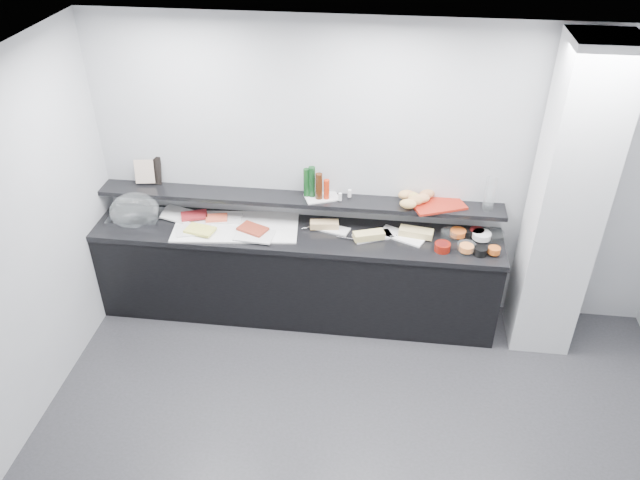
# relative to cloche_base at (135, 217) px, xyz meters

# --- Properties ---
(ground) EXTENTS (5.00, 5.00, 0.00)m
(ground) POSITION_rel_cloche_base_xyz_m (2.18, -1.74, -0.92)
(ground) COLOR #2D2D30
(ground) RESTS_ON ground
(back_wall) EXTENTS (5.00, 0.02, 2.70)m
(back_wall) POSITION_rel_cloche_base_xyz_m (2.18, 0.26, 0.43)
(back_wall) COLOR #ACAFB3
(back_wall) RESTS_ON ground
(ceiling) EXTENTS (5.00, 5.00, 0.00)m
(ceiling) POSITION_rel_cloche_base_xyz_m (2.18, -1.74, 1.78)
(ceiling) COLOR white
(ceiling) RESTS_ON back_wall
(column) EXTENTS (0.50, 0.50, 2.70)m
(column) POSITION_rel_cloche_base_xyz_m (3.68, -0.09, 0.43)
(column) COLOR silver
(column) RESTS_ON ground
(buffet_cabinet) EXTENTS (3.60, 0.60, 0.85)m
(buffet_cabinet) POSITION_rel_cloche_base_xyz_m (1.48, -0.04, -0.50)
(buffet_cabinet) COLOR black
(buffet_cabinet) RESTS_ON ground
(counter_top) EXTENTS (3.62, 0.62, 0.05)m
(counter_top) POSITION_rel_cloche_base_xyz_m (1.48, -0.04, -0.05)
(counter_top) COLOR black
(counter_top) RESTS_ON buffet_cabinet
(wall_shelf) EXTENTS (3.60, 0.25, 0.04)m
(wall_shelf) POSITION_rel_cloche_base_xyz_m (1.48, 0.14, 0.21)
(wall_shelf) COLOR black
(wall_shelf) RESTS_ON back_wall
(cloche_base) EXTENTS (0.49, 0.34, 0.04)m
(cloche_base) POSITION_rel_cloche_base_xyz_m (0.00, 0.00, 0.00)
(cloche_base) COLOR #B2B5B9
(cloche_base) RESTS_ON counter_top
(cloche_dome) EXTENTS (0.51, 0.43, 0.34)m
(cloche_dome) POSITION_rel_cloche_base_xyz_m (0.03, -0.06, 0.11)
(cloche_dome) COLOR white
(cloche_dome) RESTS_ON cloche_base
(linen_runner) EXTENTS (1.15, 0.63, 0.01)m
(linen_runner) POSITION_rel_cloche_base_xyz_m (0.94, -0.03, -0.01)
(linen_runner) COLOR white
(linen_runner) RESTS_ON counter_top
(platter_meat_a) EXTENTS (0.40, 0.32, 0.01)m
(platter_meat_a) POSITION_rel_cloche_base_xyz_m (0.37, 0.09, 0.00)
(platter_meat_a) COLOR white
(platter_meat_a) RESTS_ON linen_runner
(food_meat_a) EXTENTS (0.27, 0.22, 0.02)m
(food_meat_a) POSITION_rel_cloche_base_xyz_m (0.54, 0.06, 0.02)
(food_meat_a) COLOR maroon
(food_meat_a) RESTS_ON platter_meat_a
(platter_salmon) EXTENTS (0.29, 0.21, 0.01)m
(platter_salmon) POSITION_rel_cloche_base_xyz_m (0.83, 0.07, 0.00)
(platter_salmon) COLOR silver
(platter_salmon) RESTS_ON linen_runner
(food_salmon) EXTENTS (0.21, 0.16, 0.02)m
(food_salmon) POSITION_rel_cloche_base_xyz_m (0.75, 0.04, 0.02)
(food_salmon) COLOR #E54D2F
(food_salmon) RESTS_ON platter_salmon
(platter_cheese) EXTENTS (0.35, 0.29, 0.01)m
(platter_cheese) POSITION_rel_cloche_base_xyz_m (0.59, -0.14, 0.00)
(platter_cheese) COLOR silver
(platter_cheese) RESTS_ON linen_runner
(food_cheese) EXTENTS (0.28, 0.21, 0.02)m
(food_cheese) POSITION_rel_cloche_base_xyz_m (0.66, -0.17, 0.02)
(food_cheese) COLOR #DDD856
(food_cheese) RESTS_ON platter_cheese
(platter_meat_b) EXTENTS (0.34, 0.24, 0.01)m
(platter_meat_b) POSITION_rel_cloche_base_xyz_m (1.14, -0.17, 0.00)
(platter_meat_b) COLOR silver
(platter_meat_b) RESTS_ON linen_runner
(food_meat_b) EXTENTS (0.29, 0.24, 0.02)m
(food_meat_b) POSITION_rel_cloche_base_xyz_m (1.11, -0.10, 0.02)
(food_meat_b) COLOR maroon
(food_meat_b) RESTS_ON platter_meat_b
(sandwich_plate_left) EXTENTS (0.33, 0.21, 0.01)m
(sandwich_plate_left) POSITION_rel_cloche_base_xyz_m (1.80, 0.04, -0.01)
(sandwich_plate_left) COLOR silver
(sandwich_plate_left) RESTS_ON counter_top
(sandwich_food_left) EXTENTS (0.26, 0.13, 0.06)m
(sandwich_food_left) POSITION_rel_cloche_base_xyz_m (1.73, 0.05, 0.02)
(sandwich_food_left) COLOR tan
(sandwich_food_left) RESTS_ON sandwich_plate_left
(tongs_left) EXTENTS (0.14, 0.09, 0.01)m
(tongs_left) POSITION_rel_cloche_base_xyz_m (1.60, 0.03, -0.00)
(tongs_left) COLOR silver
(tongs_left) RESTS_ON sandwich_plate_left
(sandwich_plate_mid) EXTENTS (0.37, 0.27, 0.01)m
(sandwich_plate_mid) POSITION_rel_cloche_base_xyz_m (2.16, -0.04, -0.01)
(sandwich_plate_mid) COLOR silver
(sandwich_plate_mid) RESTS_ON counter_top
(sandwich_food_mid) EXTENTS (0.28, 0.19, 0.06)m
(sandwich_food_mid) POSITION_rel_cloche_base_xyz_m (2.13, -0.08, 0.02)
(sandwich_food_mid) COLOR tan
(sandwich_food_mid) RESTS_ON sandwich_plate_mid
(tongs_mid) EXTENTS (0.16, 0.03, 0.01)m
(tongs_mid) POSITION_rel_cloche_base_xyz_m (1.93, -0.10, -0.00)
(tongs_mid) COLOR #ACAFB3
(tongs_mid) RESTS_ON sandwich_plate_mid
(sandwich_plate_right) EXTENTS (0.44, 0.32, 0.01)m
(sandwich_plate_right) POSITION_rel_cloche_base_xyz_m (2.42, 0.00, -0.01)
(sandwich_plate_right) COLOR white
(sandwich_plate_right) RESTS_ON counter_top
(sandwich_food_right) EXTENTS (0.31, 0.16, 0.06)m
(sandwich_food_right) POSITION_rel_cloche_base_xyz_m (2.53, 0.02, 0.02)
(sandwich_food_right) COLOR tan
(sandwich_food_right) RESTS_ON sandwich_plate_right
(tongs_right) EXTENTS (0.15, 0.06, 0.01)m
(tongs_right) POSITION_rel_cloche_base_xyz_m (2.39, -0.01, -0.00)
(tongs_right) COLOR silver
(tongs_right) RESTS_ON sandwich_plate_right
(bowl_glass_fruit) EXTENTS (0.16, 0.16, 0.07)m
(bowl_glass_fruit) POSITION_rel_cloche_base_xyz_m (2.82, 0.04, 0.02)
(bowl_glass_fruit) COLOR white
(bowl_glass_fruit) RESTS_ON counter_top
(fill_glass_fruit) EXTENTS (0.16, 0.16, 0.05)m
(fill_glass_fruit) POSITION_rel_cloche_base_xyz_m (2.89, 0.05, 0.03)
(fill_glass_fruit) COLOR orange
(fill_glass_fruit) RESTS_ON bowl_glass_fruit
(bowl_black_jam) EXTENTS (0.16, 0.16, 0.07)m
(bowl_black_jam) POSITION_rel_cloche_base_xyz_m (2.96, 0.08, 0.02)
(bowl_black_jam) COLOR black
(bowl_black_jam) RESTS_ON counter_top
(fill_black_jam) EXTENTS (0.17, 0.17, 0.05)m
(fill_black_jam) POSITION_rel_cloche_base_xyz_m (3.05, 0.08, 0.03)
(fill_black_jam) COLOR #510B0C
(fill_black_jam) RESTS_ON bowl_black_jam
(bowl_glass_cream) EXTENTS (0.25, 0.25, 0.07)m
(bowl_glass_cream) POSITION_rel_cloche_base_xyz_m (3.19, 0.06, 0.02)
(bowl_glass_cream) COLOR silver
(bowl_glass_cream) RESTS_ON counter_top
(fill_glass_cream) EXTENTS (0.18, 0.18, 0.05)m
(fill_glass_cream) POSITION_rel_cloche_base_xyz_m (3.09, 0.04, 0.03)
(fill_glass_cream) COLOR white
(fill_glass_cream) RESTS_ON bowl_glass_cream
(bowl_red_jam) EXTENTS (0.15, 0.15, 0.07)m
(bowl_red_jam) POSITION_rel_cloche_base_xyz_m (2.75, -0.17, 0.02)
(bowl_red_jam) COLOR maroon
(bowl_red_jam) RESTS_ON counter_top
(fill_red_jam) EXTENTS (0.11, 0.11, 0.05)m
(fill_red_jam) POSITION_rel_cloche_base_xyz_m (2.75, -0.17, 0.03)
(fill_red_jam) COLOR #530E0B
(fill_red_jam) RESTS_ON bowl_red_jam
(bowl_glass_salmon) EXTENTS (0.19, 0.19, 0.07)m
(bowl_glass_salmon) POSITION_rel_cloche_base_xyz_m (2.95, -0.15, 0.02)
(bowl_glass_salmon) COLOR white
(bowl_glass_salmon) RESTS_ON counter_top
(fill_glass_salmon) EXTENTS (0.12, 0.12, 0.05)m
(fill_glass_salmon) POSITION_rel_cloche_base_xyz_m (2.95, -0.18, 0.03)
(fill_glass_salmon) COLOR orange
(fill_glass_salmon) RESTS_ON bowl_glass_salmon
(bowl_black_fruit) EXTENTS (0.13, 0.13, 0.07)m
(bowl_black_fruit) POSITION_rel_cloche_base_xyz_m (3.07, -0.19, 0.02)
(bowl_black_fruit) COLOR black
(bowl_black_fruit) RESTS_ON counter_top
(fill_black_fruit) EXTENTS (0.14, 0.14, 0.05)m
(fill_black_fruit) POSITION_rel_cloche_base_xyz_m (3.17, -0.18, 0.03)
(fill_black_fruit) COLOR #C6551B
(fill_black_fruit) RESTS_ON bowl_black_fruit
(framed_print) EXTENTS (0.26, 0.12, 0.26)m
(framed_print) POSITION_rel_cloche_base_xyz_m (0.09, 0.26, 0.36)
(framed_print) COLOR black
(framed_print) RESTS_ON wall_shelf
(print_art) EXTENTS (0.18, 0.08, 0.22)m
(print_art) POSITION_rel_cloche_base_xyz_m (0.07, 0.21, 0.36)
(print_art) COLOR #C8A490
(print_art) RESTS_ON framed_print
(condiment_tray) EXTENTS (0.34, 0.28, 0.01)m
(condiment_tray) POSITION_rel_cloche_base_xyz_m (1.69, 0.16, 0.24)
(condiment_tray) COLOR silver
(condiment_tray) RESTS_ON wall_shelf
(bottle_green_a) EXTENTS (0.06, 0.06, 0.26)m
(bottle_green_a) POSITION_rel_cloche_base_xyz_m (1.56, 0.16, 0.37)
(bottle_green_a) COLOR #0F3A15
(bottle_green_a) RESTS_ON condiment_tray
(bottle_brown) EXTENTS (0.08, 0.08, 0.24)m
(bottle_brown) POSITION_rel_cloche_base_xyz_m (1.67, 0.13, 0.36)
(bottle_brown) COLOR #3A1A0A
(bottle_brown) RESTS_ON condiment_tray
(bottle_green_b) EXTENTS (0.07, 0.07, 0.28)m
(bottle_green_b) POSITION_rel_cloche_base_xyz_m (1.60, 0.16, 0.38)
(bottle_green_b) COLOR #0F3716
(bottle_green_b) RESTS_ON condiment_tray
(bottle_hot) EXTENTS (0.05, 0.05, 0.18)m
(bottle_hot) POSITION_rel_cloche_base_xyz_m (1.73, 0.13, 0.33)
(bottle_hot) COLOR red
(bottle_hot) RESTS_ON condiment_tray
(shaker_salt) EXTENTS (0.03, 0.03, 0.07)m
(shaker_salt) POSITION_rel_cloche_base_xyz_m (1.86, 0.11, 0.28)
(shaker_salt) COLOR white
(shaker_salt) RESTS_ON condiment_tray
(shaker_pepper) EXTENTS (0.04, 0.04, 0.07)m
(shaker_pepper) POSITION_rel_cloche_base_xyz_m (1.93, 0.19, 0.28)
(shaker_pepper) COLOR silver
(shaker_pepper) RESTS_ON condiment_tray
(bread_tray) EXTENTS (0.53, 0.46, 0.02)m
(bread_tray) POSITION_rel_cloche_base_xyz_m (2.69, 0.17, 0.24)
(bread_tray) COLOR #A11F11
(bread_tray) RESTS_ON wall_shelf
(bread_roll_nw) EXTENTS (0.16, 0.12, 0.08)m
(bread_roll_nw) POSITION_rel_cloche_base_xyz_m (2.43, 0.20, 0.29)
(bread_roll_nw) COLOR tan
(bread_roll_nw) RESTS_ON bread_tray
(bread_roll_n) EXTENTS (0.14, 0.10, 0.08)m
(bread_roll_n) POSITION_rel_cloche_base_xyz_m (2.47, 0.18, 0.29)
(bread_roll_n) COLOR #C7814C
(bread_roll_n) RESTS_ON bread_tray
(bread_roll_ne) EXTENTS (0.16, 0.13, 0.08)m
(bread_roll_ne) POSITION_rel_cloche_base_xyz_m (2.61, 0.23, 0.29)
(bread_roll_ne) COLOR #B07243
(bread_roll_ne) RESTS_ON bread_tray
(bread_roll_sw) EXTENTS (0.15, 0.10, 0.08)m
(bread_roll_sw) POSITION_rel_cloche_base_xyz_m (2.44, 0.04, 0.29)
(bread_roll_sw) COLOR tan
(bread_roll_sw) RESTS_ON bread_tray
(bread_roll_s) EXTENTS (0.16, 0.12, 0.08)m
(bread_roll_s) POSITION_rel_cloche_base_xyz_m (2.51, 0.11, 0.29)
(bread_roll_s) COLOR #B78045
(bread_roll_s) RESTS_ON bread_tray
(bread_roll_midw) EXTENTS (0.15, 0.13, 0.08)m
(bread_roll_midw) POSITION_rel_cloche_base_xyz_m (2.49, 0.17, 0.29)
(bread_roll_midw) COLOR tan
(bread_roll_midw) RESTS_ON bread_tray
(bread_roll_mide) EXTENTS (0.16, 0.12, 0.08)m
(bread_roll_mide) POSITION_rel_cloche_base_xyz_m (2.56, 0.15, 0.29)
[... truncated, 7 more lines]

